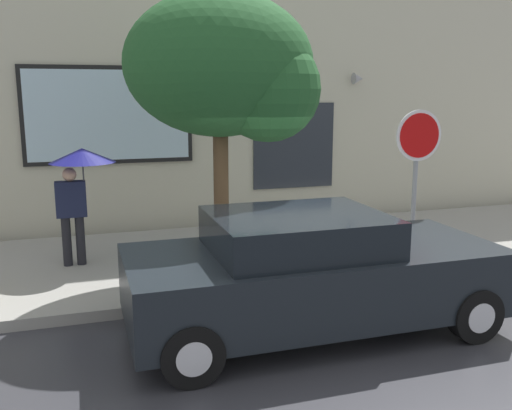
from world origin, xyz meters
The scene contains 7 objects.
ground_plane centered at (0.00, 0.00, 0.00)m, with size 60.00×60.00×0.00m, color #333338.
sidewalk centered at (0.00, 3.00, 0.07)m, with size 20.00×4.00×0.15m, color gray.
building_facade centered at (-0.01, 5.50, 3.49)m, with size 20.00×0.67×7.00m.
parked_car centered at (0.22, -0.02, 0.72)m, with size 4.39×1.94×1.45m.
pedestrian_with_umbrella centered at (-2.33, 3.08, 1.62)m, with size 1.00×1.00×1.83m.
street_tree centered at (-0.23, 1.93, 3.12)m, with size 2.69×2.28×4.06m.
stop_sign centered at (2.51, 1.38, 1.86)m, with size 0.76×0.10×2.42m.
Camera 1 is at (-2.33, -5.90, 2.83)m, focal length 39.54 mm.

